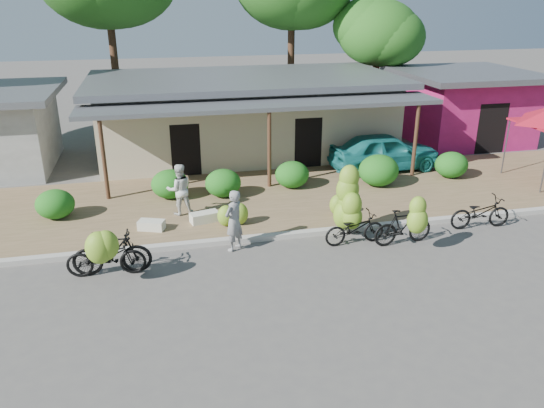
# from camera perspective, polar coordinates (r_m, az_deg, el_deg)

# --- Properties ---
(ground) EXTENTS (100.00, 100.00, 0.00)m
(ground) POSITION_cam_1_polar(r_m,az_deg,el_deg) (13.82, 5.29, -6.91)
(ground) COLOR #504D4A
(ground) RESTS_ON ground
(sidewalk) EXTENTS (60.00, 6.00, 0.12)m
(sidewalk) POSITION_cam_1_polar(r_m,az_deg,el_deg) (18.17, 0.48, 0.62)
(sidewalk) COLOR olive
(sidewalk) RESTS_ON ground
(curb) EXTENTS (60.00, 0.25, 0.15)m
(curb) POSITION_cam_1_polar(r_m,az_deg,el_deg) (15.49, 3.04, -3.23)
(curb) COLOR #A8A399
(curb) RESTS_ON ground
(shop_main) EXTENTS (13.00, 8.50, 3.35)m
(shop_main) POSITION_cam_1_polar(r_m,az_deg,el_deg) (23.28, -2.91, 9.59)
(shop_main) COLOR #C2B992
(shop_main) RESTS_ON ground
(shop_pink) EXTENTS (6.00, 6.00, 3.25)m
(shop_pink) POSITION_cam_1_polar(r_m,az_deg,el_deg) (27.16, 19.79, 10.00)
(shop_pink) COLOR #BE1D68
(shop_pink) RESTS_ON ground
(tree_near_right) EXTENTS (4.28, 4.08, 6.46)m
(tree_near_right) POSITION_cam_1_polar(r_m,az_deg,el_deg) (28.47, 10.94, 17.86)
(tree_near_right) COLOR #4C2E1E
(tree_near_right) RESTS_ON ground
(hedge_0) EXTENTS (1.17, 1.05, 0.91)m
(hedge_0) POSITION_cam_1_polar(r_m,az_deg,el_deg) (17.58, -22.31, -0.02)
(hedge_0) COLOR #125214
(hedge_0) RESTS_ON sidewalk
(hedge_1) EXTENTS (1.26, 1.13, 0.98)m
(hedge_1) POSITION_cam_1_polar(r_m,az_deg,el_deg) (18.23, -10.92, 2.12)
(hedge_1) COLOR #125214
(hedge_1) RESTS_ON sidewalk
(hedge_2) EXTENTS (1.23, 1.10, 0.96)m
(hedge_2) POSITION_cam_1_polar(r_m,az_deg,el_deg) (18.10, -5.28, 2.26)
(hedge_2) COLOR #125214
(hedge_2) RESTS_ON sidewalk
(hedge_3) EXTENTS (1.22, 1.10, 0.95)m
(hedge_3) POSITION_cam_1_polar(r_m,az_deg,el_deg) (18.91, 2.17, 3.19)
(hedge_3) COLOR #125214
(hedge_3) RESTS_ON sidewalk
(hedge_4) EXTENTS (1.45, 1.31, 1.13)m
(hedge_4) POSITION_cam_1_polar(r_m,az_deg,el_deg) (19.44, 11.40, 3.57)
(hedge_4) COLOR #125214
(hedge_4) RESTS_ON sidewalk
(hedge_5) EXTENTS (1.25, 1.12, 0.97)m
(hedge_5) POSITION_cam_1_polar(r_m,az_deg,el_deg) (21.07, 18.73, 4.02)
(hedge_5) COLOR #125214
(hedge_5) RESTS_ON sidewalk
(bike_far_left) EXTENTS (1.99, 1.34, 1.48)m
(bike_far_left) POSITION_cam_1_polar(r_m,az_deg,el_deg) (13.71, -17.54, -5.27)
(bike_far_left) COLOR black
(bike_far_left) RESTS_ON ground
(bike_left) EXTENTS (1.98, 1.23, 1.48)m
(bike_left) POSITION_cam_1_polar(r_m,az_deg,el_deg) (13.71, -16.94, -4.94)
(bike_left) COLOR black
(bike_left) RESTS_ON ground
(bike_center) EXTENTS (1.80, 1.21, 2.16)m
(bike_center) POSITION_cam_1_polar(r_m,az_deg,el_deg) (15.13, 8.50, -0.86)
(bike_center) COLOR black
(bike_center) RESTS_ON ground
(bike_right) EXTENTS (1.80, 1.21, 1.65)m
(bike_right) POSITION_cam_1_polar(r_m,az_deg,el_deg) (15.09, 14.29, -2.10)
(bike_right) COLOR black
(bike_right) RESTS_ON ground
(bike_far_right) EXTENTS (1.91, 0.75, 0.99)m
(bike_far_right) POSITION_cam_1_polar(r_m,az_deg,el_deg) (17.05, 21.50, -0.86)
(bike_far_right) COLOR black
(bike_far_right) RESTS_ON ground
(loose_banana_a) EXTENTS (0.52, 0.44, 0.65)m
(loose_banana_a) POSITION_cam_1_polar(r_m,az_deg,el_deg) (15.82, -4.97, -1.27)
(loose_banana_a) COLOR #93AE2B
(loose_banana_a) RESTS_ON sidewalk
(loose_banana_b) EXTENTS (0.55, 0.47, 0.69)m
(loose_banana_b) POSITION_cam_1_polar(r_m,az_deg,el_deg) (15.89, -3.56, -1.05)
(loose_banana_b) COLOR #93AE2B
(loose_banana_b) RESTS_ON sidewalk
(loose_banana_c) EXTENTS (0.54, 0.46, 0.68)m
(loose_banana_c) POSITION_cam_1_polar(r_m,az_deg,el_deg) (16.67, 7.11, -0.07)
(loose_banana_c) COLOR #93AE2B
(loose_banana_c) RESTS_ON sidewalk
(sack_near) EXTENTS (0.92, 0.58, 0.30)m
(sack_near) POSITION_cam_1_polar(r_m,az_deg,el_deg) (16.24, -7.28, -1.41)
(sack_near) COLOR beige
(sack_near) RESTS_ON sidewalk
(sack_far) EXTENTS (0.84, 0.62, 0.28)m
(sack_far) POSITION_cam_1_polar(r_m,az_deg,el_deg) (15.99, -12.84, -2.22)
(sack_far) COLOR beige
(sack_far) RESTS_ON sidewalk
(vendor) EXTENTS (0.75, 0.73, 1.74)m
(vendor) POSITION_cam_1_polar(r_m,az_deg,el_deg) (14.40, -4.13, -1.79)
(vendor) COLOR gray
(vendor) RESTS_ON ground
(bystander) EXTENTS (0.86, 0.71, 1.63)m
(bystander) POSITION_cam_1_polar(r_m,az_deg,el_deg) (16.70, -9.93, 1.55)
(bystander) COLOR silver
(bystander) RESTS_ON sidewalk
(teal_van) EXTENTS (4.41, 1.98, 1.47)m
(teal_van) POSITION_cam_1_polar(r_m,az_deg,el_deg) (21.24, 12.03, 5.55)
(teal_van) COLOR #197272
(teal_van) RESTS_ON sidewalk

